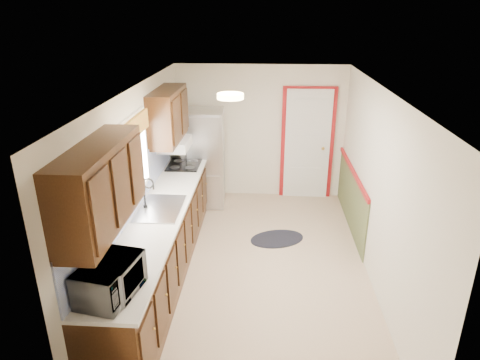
# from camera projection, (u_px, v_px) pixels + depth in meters

# --- Properties ---
(room_shell) EXTENTS (3.20, 5.20, 2.52)m
(room_shell) POSITION_uv_depth(u_px,v_px,m) (256.00, 186.00, 5.37)
(room_shell) COLOR tan
(room_shell) RESTS_ON ground
(kitchen_run) EXTENTS (0.63, 4.00, 2.20)m
(kitchen_run) POSITION_uv_depth(u_px,v_px,m) (156.00, 221.00, 5.32)
(kitchen_run) COLOR #331B0B
(kitchen_run) RESTS_ON ground
(back_wall_trim) EXTENTS (1.12, 2.30, 2.08)m
(back_wall_trim) POSITION_uv_depth(u_px,v_px,m) (316.00, 155.00, 7.48)
(back_wall_trim) COLOR maroon
(back_wall_trim) RESTS_ON ground
(ceiling_fixture) EXTENTS (0.30, 0.30, 0.06)m
(ceiling_fixture) POSITION_uv_depth(u_px,v_px,m) (230.00, 96.00, 4.77)
(ceiling_fixture) COLOR #FFD88C
(ceiling_fixture) RESTS_ON room_shell
(microwave) EXTENTS (0.43, 0.64, 0.40)m
(microwave) POSITION_uv_depth(u_px,v_px,m) (110.00, 276.00, 3.66)
(microwave) COLOR white
(microwave) RESTS_ON kitchen_run
(refrigerator) EXTENTS (0.74, 0.73, 1.69)m
(refrigerator) POSITION_uv_depth(u_px,v_px,m) (204.00, 158.00, 7.46)
(refrigerator) COLOR #B7B7BC
(refrigerator) RESTS_ON ground
(rug) EXTENTS (0.96, 0.79, 0.01)m
(rug) POSITION_uv_depth(u_px,v_px,m) (277.00, 239.00, 6.52)
(rug) COLOR black
(rug) RESTS_ON ground
(cooktop) EXTENTS (0.50, 0.61, 0.02)m
(cooktop) POSITION_uv_depth(u_px,v_px,m) (184.00, 165.00, 6.83)
(cooktop) COLOR black
(cooktop) RESTS_ON kitchen_run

